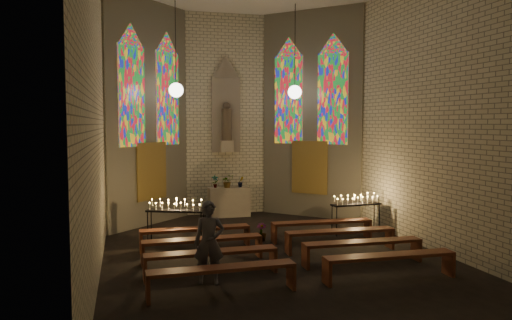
# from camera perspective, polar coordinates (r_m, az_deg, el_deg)

# --- Properties ---
(floor) EXTENTS (12.00, 12.00, 0.00)m
(floor) POSITION_cam_1_polar(r_m,az_deg,el_deg) (12.16, 2.24, -11.01)
(floor) COLOR black
(floor) RESTS_ON ground
(room) EXTENTS (8.22, 12.43, 7.00)m
(room) POSITION_cam_1_polar(r_m,az_deg,el_deg) (15.00, -1.53, 6.20)
(room) COLOR beige
(room) RESTS_ON ground
(altar) EXTENTS (1.40, 0.60, 1.00)m
(altar) POSITION_cam_1_polar(r_m,az_deg,el_deg) (17.23, -3.11, -4.79)
(altar) COLOR #AFA48E
(altar) RESTS_ON ground
(flower_vase_left) EXTENTS (0.24, 0.18, 0.43)m
(flower_vase_left) POSITION_cam_1_polar(r_m,az_deg,el_deg) (17.07, -4.71, -2.47)
(flower_vase_left) COLOR #4C723F
(flower_vase_left) RESTS_ON altar
(flower_vase_center) EXTENTS (0.46, 0.42, 0.44)m
(flower_vase_center) POSITION_cam_1_polar(r_m,az_deg,el_deg) (17.03, -3.28, -2.44)
(flower_vase_center) COLOR #4C723F
(flower_vase_center) RESTS_ON altar
(flower_vase_right) EXTENTS (0.24, 0.20, 0.37)m
(flower_vase_right) POSITION_cam_1_polar(r_m,az_deg,el_deg) (17.18, -1.76, -2.50)
(flower_vase_right) COLOR #4C723F
(flower_vase_right) RESTS_ON altar
(aisle_flower_pot) EXTENTS (0.34, 0.34, 0.48)m
(aisle_flower_pot) POSITION_cam_1_polar(r_m,az_deg,el_deg) (13.69, 0.61, -8.24)
(aisle_flower_pot) COLOR #4C723F
(aisle_flower_pot) RESTS_ON ground
(votive_stand_left) EXTENTS (1.57, 0.92, 1.13)m
(votive_stand_left) POSITION_cam_1_polar(r_m,az_deg,el_deg) (13.39, -9.18, -5.39)
(votive_stand_left) COLOR black
(votive_stand_left) RESTS_ON ground
(votive_stand_right) EXTENTS (1.51, 0.46, 1.09)m
(votive_stand_right) POSITION_cam_1_polar(r_m,az_deg,el_deg) (14.74, 11.36, -4.67)
(votive_stand_right) COLOR black
(votive_stand_right) RESTS_ON ground
(pew_left_0) EXTENTS (2.80, 0.46, 0.54)m
(pew_left_0) POSITION_cam_1_polar(r_m,az_deg,el_deg) (12.95, -6.94, -8.11)
(pew_left_0) COLOR #5C2B1A
(pew_left_0) RESTS_ON ground
(pew_right_0) EXTENTS (2.80, 0.46, 0.54)m
(pew_right_0) POSITION_cam_1_polar(r_m,az_deg,el_deg) (13.85, 7.54, -7.31)
(pew_right_0) COLOR #5C2B1A
(pew_right_0) RESTS_ON ground
(pew_left_1) EXTENTS (2.80, 0.46, 0.54)m
(pew_left_1) POSITION_cam_1_polar(r_m,az_deg,el_deg) (11.80, -6.13, -9.33)
(pew_left_1) COLOR #5C2B1A
(pew_left_1) RESTS_ON ground
(pew_right_1) EXTENTS (2.80, 0.46, 0.54)m
(pew_right_1) POSITION_cam_1_polar(r_m,az_deg,el_deg) (12.77, 9.62, -8.31)
(pew_right_1) COLOR #5C2B1A
(pew_right_1) RESTS_ON ground
(pew_left_2) EXTENTS (2.80, 0.46, 0.54)m
(pew_left_2) POSITION_cam_1_polar(r_m,az_deg,el_deg) (10.65, -5.13, -10.81)
(pew_left_2) COLOR #5C2B1A
(pew_left_2) RESTS_ON ground
(pew_right_2) EXTENTS (2.80, 0.46, 0.54)m
(pew_right_2) POSITION_cam_1_polar(r_m,az_deg,el_deg) (11.72, 12.08, -9.48)
(pew_right_2) COLOR #5C2B1A
(pew_right_2) RESTS_ON ground
(pew_left_3) EXTENTS (2.80, 0.46, 0.54)m
(pew_left_3) POSITION_cam_1_polar(r_m,az_deg,el_deg) (9.51, -3.87, -12.64)
(pew_left_3) COLOR #5C2B1A
(pew_left_3) RESTS_ON ground
(pew_right_3) EXTENTS (2.80, 0.46, 0.54)m
(pew_right_3) POSITION_cam_1_polar(r_m,az_deg,el_deg) (10.70, 15.04, -10.86)
(pew_right_3) COLOR #5C2B1A
(pew_right_3) RESTS_ON ground
(visitor) EXTENTS (0.68, 0.52, 1.66)m
(visitor) POSITION_cam_1_polar(r_m,az_deg,el_deg) (10.08, -5.38, -9.36)
(visitor) COLOR #4E4E59
(visitor) RESTS_ON ground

